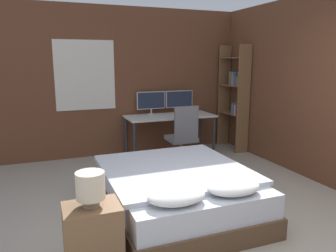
{
  "coord_description": "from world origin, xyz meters",
  "views": [
    {
      "loc": [
        -1.74,
        -2.1,
        1.76
      ],
      "look_at": [
        0.06,
        2.53,
        0.75
      ],
      "focal_mm": 35.0,
      "sensor_mm": 36.0,
      "label": 1
    }
  ],
  "objects_px": {
    "monitor_left": "(151,101)",
    "computer_mouse": "(188,116)",
    "bedside_lamp": "(90,186)",
    "bookshelf": "(235,92)",
    "desk": "(170,120)",
    "keyboard": "(175,117)",
    "bed": "(178,191)",
    "nightstand": "(93,238)",
    "monitor_right": "(179,100)",
    "office_chair": "(183,142)"
  },
  "relations": [
    {
      "from": "desk",
      "to": "keyboard",
      "type": "distance_m",
      "value": 0.26
    },
    {
      "from": "nightstand",
      "to": "keyboard",
      "type": "height_order",
      "value": "keyboard"
    },
    {
      "from": "nightstand",
      "to": "keyboard",
      "type": "relative_size",
      "value": 1.68
    },
    {
      "from": "desk",
      "to": "monitor_right",
      "type": "distance_m",
      "value": 0.5
    },
    {
      "from": "monitor_left",
      "to": "nightstand",
      "type": "bearing_deg",
      "value": -116.22
    },
    {
      "from": "monitor_right",
      "to": "computer_mouse",
      "type": "relative_size",
      "value": 7.9
    },
    {
      "from": "bedside_lamp",
      "to": "desk",
      "type": "height_order",
      "value": "bedside_lamp"
    },
    {
      "from": "monitor_right",
      "to": "bedside_lamp",
      "type": "bearing_deg",
      "value": -123.81
    },
    {
      "from": "bed",
      "to": "office_chair",
      "type": "distance_m",
      "value": 1.77
    },
    {
      "from": "bedside_lamp",
      "to": "computer_mouse",
      "type": "distance_m",
      "value": 3.5
    },
    {
      "from": "nightstand",
      "to": "desk",
      "type": "relative_size",
      "value": 0.35
    },
    {
      "from": "bookshelf",
      "to": "desk",
      "type": "bearing_deg",
      "value": 174.64
    },
    {
      "from": "bedside_lamp",
      "to": "computer_mouse",
      "type": "relative_size",
      "value": 4.13
    },
    {
      "from": "desk",
      "to": "monitor_left",
      "type": "bearing_deg",
      "value": 139.81
    },
    {
      "from": "nightstand",
      "to": "bedside_lamp",
      "type": "relative_size",
      "value": 2.01
    },
    {
      "from": "bed",
      "to": "bedside_lamp",
      "type": "distance_m",
      "value": 1.37
    },
    {
      "from": "bedside_lamp",
      "to": "monitor_right",
      "type": "distance_m",
      "value": 3.92
    },
    {
      "from": "office_chair",
      "to": "bookshelf",
      "type": "height_order",
      "value": "bookshelf"
    },
    {
      "from": "bedside_lamp",
      "to": "bookshelf",
      "type": "bearing_deg",
      "value": 41.99
    },
    {
      "from": "desk",
      "to": "monitor_left",
      "type": "height_order",
      "value": "monitor_left"
    },
    {
      "from": "monitor_left",
      "to": "desk",
      "type": "bearing_deg",
      "value": -40.19
    },
    {
      "from": "bedside_lamp",
      "to": "monitor_left",
      "type": "distance_m",
      "value": 3.63
    },
    {
      "from": "bedside_lamp",
      "to": "desk",
      "type": "distance_m",
      "value": 3.55
    },
    {
      "from": "bedside_lamp",
      "to": "desk",
      "type": "xyz_separation_m",
      "value": [
        1.89,
        3.01,
        -0.09
      ]
    },
    {
      "from": "keyboard",
      "to": "computer_mouse",
      "type": "bearing_deg",
      "value": 0.0
    },
    {
      "from": "monitor_right",
      "to": "bookshelf",
      "type": "xyz_separation_m",
      "value": [
        1.03,
        -0.37,
        0.14
      ]
    },
    {
      "from": "monitor_left",
      "to": "bedside_lamp",
      "type": "bearing_deg",
      "value": -116.22
    },
    {
      "from": "keyboard",
      "to": "office_chair",
      "type": "bearing_deg",
      "value": -96.56
    },
    {
      "from": "bookshelf",
      "to": "monitor_left",
      "type": "bearing_deg",
      "value": 167.12
    },
    {
      "from": "bedside_lamp",
      "to": "nightstand",
      "type": "bearing_deg",
      "value": 0.0
    },
    {
      "from": "computer_mouse",
      "to": "desk",
      "type": "bearing_deg",
      "value": 137.61
    },
    {
      "from": "bedside_lamp",
      "to": "keyboard",
      "type": "xyz_separation_m",
      "value": [
        1.89,
        2.77,
        -0.0
      ]
    },
    {
      "from": "monitor_left",
      "to": "computer_mouse",
      "type": "distance_m",
      "value": 0.77
    },
    {
      "from": "keyboard",
      "to": "office_chair",
      "type": "distance_m",
      "value": 0.58
    },
    {
      "from": "bed",
      "to": "monitor_right",
      "type": "distance_m",
      "value": 2.87
    },
    {
      "from": "computer_mouse",
      "to": "office_chair",
      "type": "height_order",
      "value": "office_chair"
    },
    {
      "from": "bed",
      "to": "monitor_right",
      "type": "relative_size",
      "value": 3.46
    },
    {
      "from": "keyboard",
      "to": "office_chair",
      "type": "xyz_separation_m",
      "value": [
        -0.05,
        -0.47,
        -0.34
      ]
    },
    {
      "from": "bed",
      "to": "office_chair",
      "type": "bearing_deg",
      "value": 64.37
    },
    {
      "from": "nightstand",
      "to": "office_chair",
      "type": "height_order",
      "value": "office_chair"
    },
    {
      "from": "keyboard",
      "to": "computer_mouse",
      "type": "relative_size",
      "value": 4.93
    },
    {
      "from": "monitor_left",
      "to": "keyboard",
      "type": "distance_m",
      "value": 0.61
    },
    {
      "from": "nightstand",
      "to": "bedside_lamp",
      "type": "height_order",
      "value": "bedside_lamp"
    },
    {
      "from": "monitor_left",
      "to": "office_chair",
      "type": "xyz_separation_m",
      "value": [
        0.23,
        -0.95,
        -0.58
      ]
    },
    {
      "from": "bed",
      "to": "computer_mouse",
      "type": "distance_m",
      "value": 2.38
    },
    {
      "from": "monitor_left",
      "to": "computer_mouse",
      "type": "relative_size",
      "value": 7.9
    },
    {
      "from": "nightstand",
      "to": "keyboard",
      "type": "bearing_deg",
      "value": 55.68
    },
    {
      "from": "keyboard",
      "to": "monitor_left",
      "type": "bearing_deg",
      "value": 120.8
    },
    {
      "from": "desk",
      "to": "office_chair",
      "type": "relative_size",
      "value": 1.6
    },
    {
      "from": "bed",
      "to": "monitor_left",
      "type": "xyz_separation_m",
      "value": [
        0.53,
        2.54,
        0.73
      ]
    }
  ]
}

